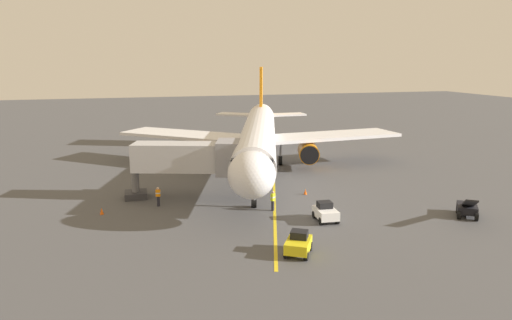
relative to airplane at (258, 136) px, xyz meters
The scene contains 11 objects.
ground_plane 5.05m from the airplane, 127.72° to the right, with size 220.00×220.00×0.00m, color #4C4C4F.
apron_lead_in_line 7.43m from the airplane, 89.24° to the left, with size 0.24×40.00×0.01m, color yellow.
airplane is the anchor object (origin of this frame).
jet_bridge 12.50m from the airplane, 47.32° to the left, with size 11.41×5.85×5.40m.
ground_crew_marshaller 16.30m from the airplane, 41.36° to the left, with size 0.45×0.34×1.71m.
ground_crew_wing_walker 14.96m from the airplane, 79.11° to the left, with size 0.47×0.45×1.71m.
belt_loader_near_nose 23.57m from the airplane, 120.95° to the left, with size 3.67×4.40×2.32m.
tug_portside 18.19m from the airplane, 91.60° to the left, with size 1.69×2.40×1.50m.
tug_starboard_side 23.80m from the airplane, 80.71° to the left, with size 2.47×2.74×1.50m.
safety_cone_nose_left 11.40m from the airplane, 98.81° to the left, with size 0.32×0.32×0.55m, color #F2590F.
safety_cone_nose_right 20.61m from the airplane, 34.71° to the left, with size 0.32×0.32×0.55m, color #F2590F.
Camera 1 is at (15.82, 51.98, 12.45)m, focal length 32.09 mm.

